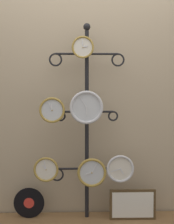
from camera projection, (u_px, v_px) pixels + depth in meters
shop_wall at (86, 76)px, 3.05m from camera, size 4.40×0.04×2.80m
low_shelf at (87, 222)px, 2.89m from camera, size 2.20×0.36×0.06m
display_stand at (87, 154)px, 2.92m from camera, size 0.70×0.36×1.87m
clock_top_center at (83, 47)px, 2.80m from camera, size 0.20×0.04×0.20m
clock_middle_left at (52, 110)px, 2.79m from camera, size 0.23×0.04×0.23m
clock_middle_center at (86, 107)px, 2.79m from camera, size 0.30×0.04×0.30m
clock_bottom_left at (46, 169)px, 2.82m from camera, size 0.23×0.04×0.23m
clock_bottom_center at (92, 173)px, 2.82m from camera, size 0.26×0.04×0.26m
clock_bottom_right at (120, 169)px, 2.82m from camera, size 0.25×0.04×0.25m
vinyl_record at (29, 203)px, 2.91m from camera, size 0.29×0.01×0.29m
picture_frame at (133, 205)px, 2.87m from camera, size 0.43×0.02×0.28m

